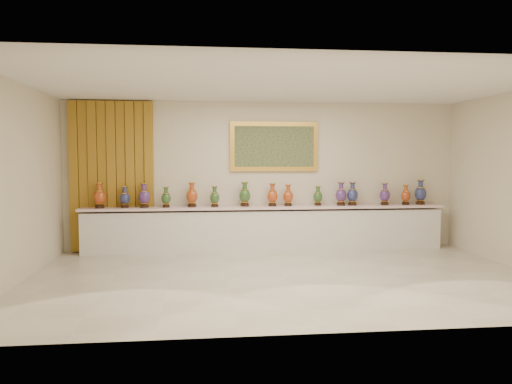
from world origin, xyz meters
TOP-DOWN VIEW (x-y plane):
  - ground at (0.00, 0.00)m, footprint 8.00×8.00m
  - room at (-2.51, 2.44)m, footprint 8.00×8.00m
  - counter at (0.00, 2.27)m, footprint 7.28×0.48m
  - vase_0 at (-3.24, 2.23)m, footprint 0.25×0.25m
  - vase_1 at (-2.77, 2.27)m, footprint 0.23×0.23m
  - vase_2 at (-2.39, 2.24)m, footprint 0.25×0.25m
  - vase_3 at (-1.97, 2.24)m, footprint 0.19×0.19m
  - vase_4 at (-1.47, 2.27)m, footprint 0.26×0.26m
  - vase_5 at (-1.02, 2.24)m, footprint 0.24×0.24m
  - vase_6 at (-0.42, 2.28)m, footprint 0.27×0.27m
  - vase_7 at (0.14, 2.27)m, footprint 0.22×0.22m
  - vase_8 at (0.46, 2.27)m, footprint 0.21×0.21m
  - vase_9 at (1.08, 2.29)m, footprint 0.22×0.22m
  - vase_10 at (1.54, 2.24)m, footprint 0.25×0.25m
  - vase_11 at (1.78, 2.23)m, footprint 0.29×0.29m
  - vase_12 at (2.47, 2.24)m, footprint 0.26×0.26m
  - vase_13 at (2.92, 2.26)m, footprint 0.22×0.22m
  - vase_14 at (3.25, 2.27)m, footprint 0.29×0.29m
  - label_card at (-2.54, 2.13)m, footprint 0.10×0.06m

SIDE VIEW (x-z plane):
  - ground at x=0.00m, z-range 0.00..0.00m
  - counter at x=0.00m, z-range -0.01..0.89m
  - label_card at x=-2.54m, z-range 0.90..0.90m
  - vase_9 at x=1.08m, z-range 0.88..1.28m
  - vase_3 at x=-1.97m, z-range 0.88..1.28m
  - vase_5 at x=-1.02m, z-range 0.88..1.29m
  - vase_13 at x=2.92m, z-range 0.88..1.29m
  - vase_1 at x=-2.77m, z-range 0.88..1.30m
  - vase_8 at x=0.46m, z-range 0.88..1.31m
  - vase_7 at x=0.14m, z-range 0.88..1.33m
  - vase_12 at x=2.47m, z-range 0.88..1.33m
  - vase_2 at x=-2.39m, z-range 0.88..1.35m
  - vase_10 at x=1.54m, z-range 0.88..1.35m
  - vase_11 at x=1.78m, z-range 0.88..1.35m
  - vase_4 at x=-1.47m, z-range 0.87..1.36m
  - vase_6 at x=-0.42m, z-range 0.87..1.36m
  - vase_0 at x=-3.24m, z-range 0.87..1.37m
  - vase_14 at x=3.25m, z-range 0.87..1.39m
  - room at x=-2.51m, z-range -2.40..5.60m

